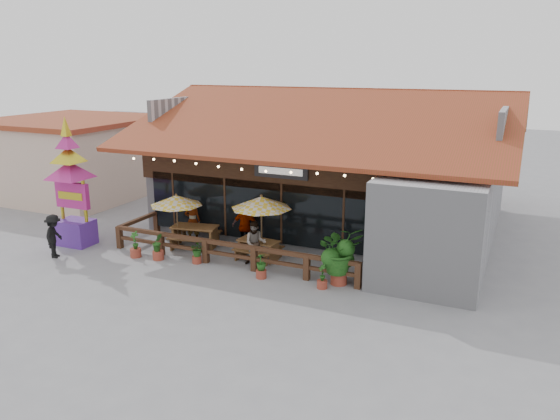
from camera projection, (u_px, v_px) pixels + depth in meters
The scene contains 19 objects.
ground at pixel (273, 268), 19.61m from camera, with size 100.00×100.00×0.00m, color gray.
restaurant_building at pixel (340, 175), 24.74m from camera, with size 15.50×14.73×6.09m.
patio_railing at pixel (215, 246), 20.12m from camera, with size 10.00×2.60×0.92m.
neighbor_building at pixel (75, 156), 30.31m from camera, with size 8.40×8.40×4.22m.
umbrella_left at pixel (176, 200), 21.38m from camera, with size 2.66×2.66×2.20m.
umbrella_right at pixel (261, 203), 20.19m from camera, with size 2.80×2.80×2.45m.
picnic_table_left at pixel (195, 233), 21.77m from camera, with size 2.07×1.88×0.86m.
picnic_table_right at pixel (259, 246), 20.42m from camera, with size 1.65×1.45×0.74m.
thai_sign_tower at pixel (70, 173), 21.43m from camera, with size 2.12×2.12×5.56m.
tropical_plant at pixel (340, 251), 17.92m from camera, with size 1.95×1.90×2.04m.
diner_a at pixel (193, 221), 22.35m from camera, with size 0.65×0.43×1.78m, color #3B2413.
diner_b at pixel (255, 243), 19.79m from camera, with size 0.79×0.62×1.64m, color #3B2413.
diner_c at pixel (246, 226), 21.38m from camera, with size 1.10×0.46×1.88m, color #3B2413.
pedestrian at pixel (54, 236), 20.52m from camera, with size 1.08×0.62×1.67m, color black.
planter_a at pixel (135, 246), 20.64m from camera, with size 0.42×0.42×1.02m.
planter_b at pixel (158, 248), 20.37m from camera, with size 0.47×0.49×1.03m.
planter_c at pixel (197, 251), 19.99m from camera, with size 0.67×0.67×0.84m.
planter_d at pixel (261, 266), 18.62m from camera, with size 0.46×0.46×0.89m.
planter_e at pixel (322, 278), 17.79m from camera, with size 0.35×0.35×0.84m.
Camera 1 is at (7.83, -16.63, 7.15)m, focal length 35.00 mm.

